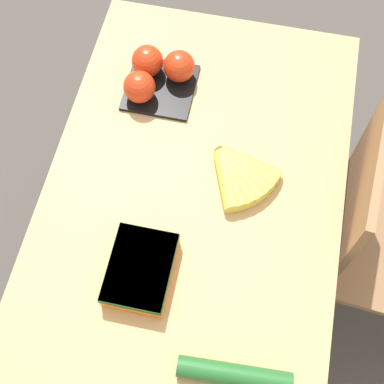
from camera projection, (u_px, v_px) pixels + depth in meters
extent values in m
plane|color=#4C4742|center=(192.00, 285.00, 1.97)|extent=(12.00, 12.00, 0.00)
cube|color=tan|center=(192.00, 200.00, 1.30)|extent=(1.17, 0.72, 0.03)
cylinder|color=tan|center=(139.00, 98.00, 1.89)|extent=(0.06, 0.06, 0.73)
cylinder|color=tan|center=(309.00, 128.00, 1.84)|extent=(0.06, 0.06, 0.73)
cube|color=#8E6642|center=(356.00, 195.00, 1.36)|extent=(0.39, 0.05, 0.43)
cylinder|color=#8E6642|center=(312.00, 309.00, 1.70)|extent=(0.04, 0.04, 0.45)
cylinder|color=#8E6642|center=(332.00, 210.00, 1.85)|extent=(0.04, 0.04, 0.45)
sphere|color=brown|center=(221.00, 153.00, 1.32)|extent=(0.04, 0.04, 0.04)
cylinder|color=#DBCC47|center=(227.00, 181.00, 1.29)|extent=(0.16, 0.09, 0.04)
cylinder|color=#DBCC47|center=(232.00, 179.00, 1.29)|extent=(0.16, 0.11, 0.04)
cylinder|color=#DBCC47|center=(236.00, 178.00, 1.29)|extent=(0.15, 0.13, 0.04)
cylinder|color=#DBCC47|center=(241.00, 175.00, 1.29)|extent=(0.13, 0.14, 0.04)
cylinder|color=#DBCC47|center=(244.00, 172.00, 1.30)|extent=(0.12, 0.15, 0.04)
cylinder|color=#DBCC47|center=(248.00, 169.00, 1.30)|extent=(0.10, 0.16, 0.04)
cylinder|color=#DBCC47|center=(250.00, 165.00, 1.30)|extent=(0.08, 0.16, 0.04)
cube|color=black|center=(160.00, 87.00, 1.42)|extent=(0.18, 0.18, 0.01)
sphere|color=red|center=(147.00, 61.00, 1.40)|extent=(0.08, 0.08, 0.08)
sphere|color=red|center=(139.00, 87.00, 1.37)|extent=(0.08, 0.08, 0.08)
sphere|color=red|center=(179.00, 66.00, 1.40)|extent=(0.08, 0.08, 0.08)
cube|color=orange|center=(141.00, 270.00, 1.18)|extent=(0.18, 0.14, 0.05)
cube|color=#19471E|center=(140.00, 268.00, 1.17)|extent=(0.18, 0.14, 0.02)
cylinder|color=#236028|center=(234.00, 375.00, 1.09)|extent=(0.06, 0.24, 0.04)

